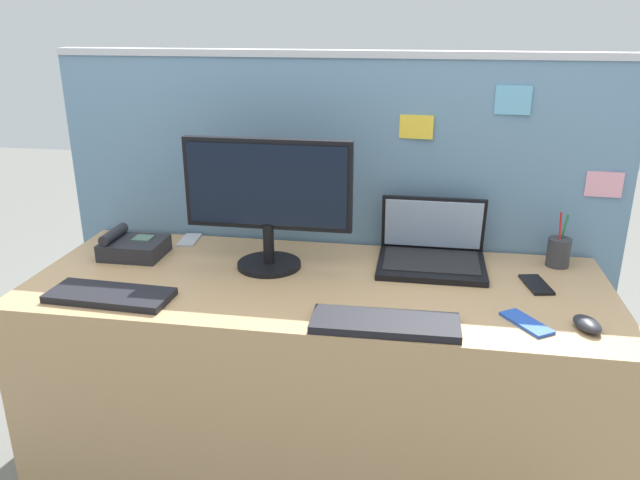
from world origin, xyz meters
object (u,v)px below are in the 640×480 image
(pen_cup, at_px, (559,252))
(cell_phone_silver_slab, at_px, (189,240))
(desk_phone, at_px, (133,247))
(laptop, at_px, (432,250))
(desktop_monitor, at_px, (268,195))
(keyboard_spare, at_px, (110,295))
(computer_mouse_right_hand, at_px, (587,324))
(cell_phone_black_slab, at_px, (536,285))
(cell_phone_blue_case, at_px, (526,323))
(keyboard_main, at_px, (385,323))

(pen_cup, relative_size, cell_phone_silver_slab, 1.43)
(desk_phone, bearing_deg, laptop, 5.73)
(desktop_monitor, xyz_separation_m, laptop, (0.53, 0.11, -0.20))
(keyboard_spare, relative_size, computer_mouse_right_hand, 3.66)
(keyboard_spare, height_order, cell_phone_black_slab, keyboard_spare)
(cell_phone_silver_slab, bearing_deg, cell_phone_blue_case, -27.74)
(cell_phone_black_slab, bearing_deg, cell_phone_silver_slab, 158.41)
(laptop, height_order, computer_mouse_right_hand, laptop)
(laptop, bearing_deg, keyboard_main, -104.14)
(cell_phone_black_slab, bearing_deg, desktop_monitor, 166.53)
(cell_phone_silver_slab, bearing_deg, keyboard_main, -41.15)
(keyboard_spare, relative_size, cell_phone_blue_case, 2.38)
(pen_cup, bearing_deg, keyboard_spare, -160.14)
(computer_mouse_right_hand, height_order, cell_phone_black_slab, computer_mouse_right_hand)
(laptop, bearing_deg, computer_mouse_right_hand, -45.17)
(desktop_monitor, height_order, computer_mouse_right_hand, desktop_monitor)
(keyboard_main, bearing_deg, keyboard_spare, 175.75)
(desk_phone, height_order, cell_phone_blue_case, desk_phone)
(laptop, relative_size, cell_phone_blue_case, 2.29)
(keyboard_spare, bearing_deg, keyboard_main, -0.41)
(cell_phone_blue_case, bearing_deg, desktop_monitor, 125.13)
(desktop_monitor, height_order, laptop, desktop_monitor)
(keyboard_spare, distance_m, cell_phone_black_slab, 1.29)
(pen_cup, bearing_deg, desk_phone, -174.15)
(keyboard_spare, bearing_deg, cell_phone_black_slab, 16.26)
(desktop_monitor, xyz_separation_m, keyboard_spare, (-0.40, -0.33, -0.24))
(cell_phone_blue_case, bearing_deg, cell_phone_silver_slab, 122.87)
(cell_phone_black_slab, bearing_deg, pen_cup, 51.10)
(keyboard_main, height_order, computer_mouse_right_hand, computer_mouse_right_hand)
(desktop_monitor, bearing_deg, pen_cup, 9.56)
(laptop, relative_size, keyboard_main, 0.88)
(keyboard_spare, distance_m, cell_phone_silver_slab, 0.51)
(keyboard_main, bearing_deg, desktop_monitor, 136.56)
(desktop_monitor, relative_size, cell_phone_blue_case, 3.56)
(computer_mouse_right_hand, relative_size, cell_phone_blue_case, 0.65)
(laptop, distance_m, cell_phone_black_slab, 0.35)
(keyboard_spare, height_order, pen_cup, pen_cup)
(keyboard_main, relative_size, cell_phone_blue_case, 2.59)
(laptop, distance_m, desk_phone, 1.03)
(laptop, distance_m, keyboard_spare, 1.04)
(desk_phone, height_order, pen_cup, pen_cup)
(cell_phone_blue_case, distance_m, cell_phone_silver_slab, 1.23)
(keyboard_main, distance_m, cell_phone_blue_case, 0.39)
(keyboard_spare, relative_size, pen_cup, 1.97)
(cell_phone_blue_case, bearing_deg, cell_phone_black_slab, 41.68)
(keyboard_spare, bearing_deg, cell_phone_silver_slab, 86.78)
(cell_phone_silver_slab, bearing_deg, keyboard_spare, -100.92)
(laptop, relative_size, desk_phone, 1.71)
(laptop, xyz_separation_m, keyboard_spare, (-0.94, -0.44, -0.04))
(laptop, bearing_deg, desk_phone, -174.27)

